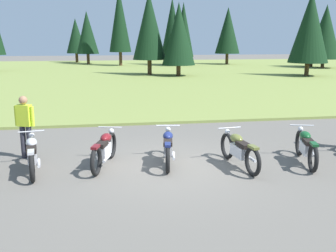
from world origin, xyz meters
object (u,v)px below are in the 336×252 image
at_px(motorcycle_silver, 32,154).
at_px(motorcycle_navy, 168,147).
at_px(motorcycle_maroon, 104,149).
at_px(motorcycle_british_green, 306,146).
at_px(motorcycle_olive, 239,150).
at_px(rider_with_back_turned, 25,123).

bearing_deg(motorcycle_silver, motorcycle_navy, 2.02).
height_order(motorcycle_maroon, motorcycle_british_green, same).
bearing_deg(motorcycle_olive, motorcycle_british_green, -0.03).
height_order(motorcycle_british_green, rider_with_back_turned, rider_with_back_turned).
height_order(motorcycle_silver, motorcycle_olive, same).
bearing_deg(motorcycle_navy, motorcycle_british_green, -8.61).
height_order(motorcycle_silver, motorcycle_british_green, same).
relative_size(motorcycle_maroon, rider_with_back_turned, 1.23).
bearing_deg(motorcycle_maroon, motorcycle_silver, -173.96).
bearing_deg(motorcycle_british_green, motorcycle_olive, 179.97).
xyz_separation_m(motorcycle_maroon, motorcycle_british_green, (5.06, -0.59, 0.00)).
xyz_separation_m(motorcycle_navy, motorcycle_british_green, (3.47, -0.53, 0.00)).
distance_m(motorcycle_silver, motorcycle_maroon, 1.70).
bearing_deg(motorcycle_maroon, motorcycle_olive, -10.17).
relative_size(motorcycle_olive, rider_with_back_turned, 1.26).
distance_m(motorcycle_silver, motorcycle_british_green, 6.77).
distance_m(motorcycle_navy, motorcycle_british_green, 3.51).
distance_m(motorcycle_maroon, motorcycle_olive, 3.33).
height_order(motorcycle_maroon, motorcycle_olive, same).
bearing_deg(motorcycle_british_green, motorcycle_navy, 171.39).
xyz_separation_m(motorcycle_maroon, rider_with_back_turned, (-2.04, 1.00, 0.51)).
bearing_deg(motorcycle_olive, motorcycle_navy, 162.77).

